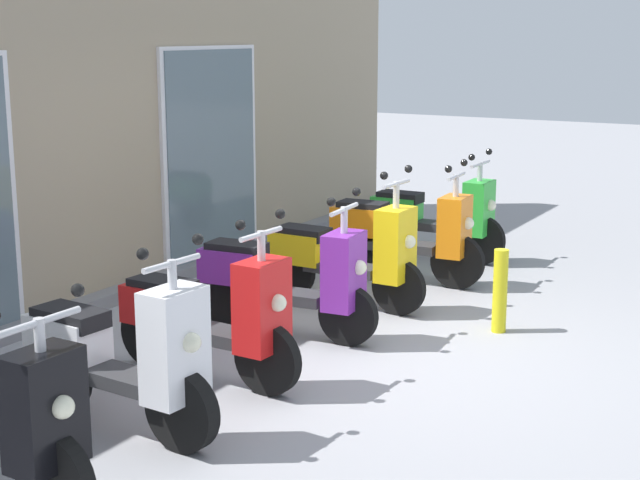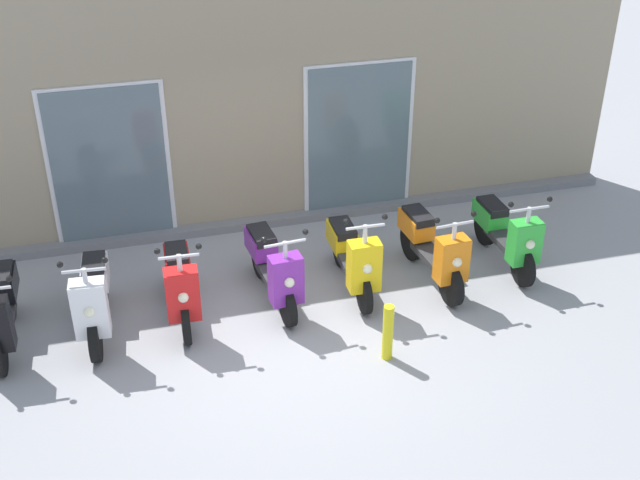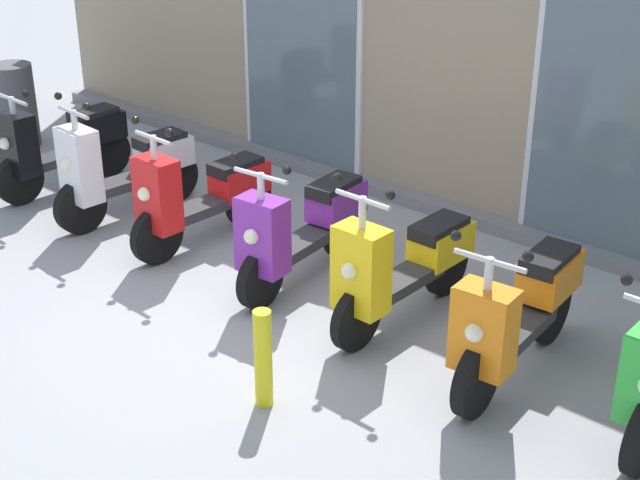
# 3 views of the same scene
# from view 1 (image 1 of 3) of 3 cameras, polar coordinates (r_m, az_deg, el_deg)

# --- Properties ---
(ground_plane) EXTENTS (40.00, 40.00, 0.00)m
(ground_plane) POSITION_cam_1_polar(r_m,az_deg,el_deg) (7.48, 3.46, -6.79)
(ground_plane) COLOR #939399
(storefront_facade) EXTENTS (11.36, 0.50, 3.54)m
(storefront_facade) POSITION_cam_1_polar(r_m,az_deg,el_deg) (8.83, -14.18, 7.19)
(storefront_facade) COLOR gray
(storefront_facade) RESTS_ON ground_plane
(scooter_white) EXTENTS (0.53, 1.58, 1.28)m
(scooter_white) POSITION_cam_1_polar(r_m,az_deg,el_deg) (6.04, -11.78, -6.81)
(scooter_white) COLOR black
(scooter_white) RESTS_ON ground_plane
(scooter_red) EXTENTS (0.52, 1.57, 1.26)m
(scooter_red) POSITION_cam_1_polar(r_m,az_deg,el_deg) (6.82, -6.60, -4.51)
(scooter_red) COLOR black
(scooter_red) RESTS_ON ground_plane
(scooter_purple) EXTENTS (0.56, 1.63, 1.23)m
(scooter_purple) POSITION_cam_1_polar(r_m,az_deg,el_deg) (7.75, -1.99, -2.31)
(scooter_purple) COLOR black
(scooter_purple) RESTS_ON ground_plane
(scooter_yellow) EXTENTS (0.54, 1.62, 1.30)m
(scooter_yellow) POSITION_cam_1_polar(r_m,az_deg,el_deg) (8.61, 1.61, -0.83)
(scooter_yellow) COLOR black
(scooter_yellow) RESTS_ON ground_plane
(scooter_orange) EXTENTS (0.55, 1.67, 1.23)m
(scooter_orange) POSITION_cam_1_polar(r_m,az_deg,el_deg) (9.47, 5.06, 0.38)
(scooter_orange) COLOR black
(scooter_orange) RESTS_ON ground_plane
(scooter_green) EXTENTS (0.60, 1.62, 1.21)m
(scooter_green) POSITION_cam_1_polar(r_m,az_deg,el_deg) (10.50, 6.91, 1.45)
(scooter_green) COLOR black
(scooter_green) RESTS_ON ground_plane
(curb_bollard) EXTENTS (0.12, 0.12, 0.70)m
(curb_bollard) POSITION_cam_1_polar(r_m,az_deg,el_deg) (8.04, 10.67, -3.00)
(curb_bollard) COLOR yellow
(curb_bollard) RESTS_ON ground_plane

